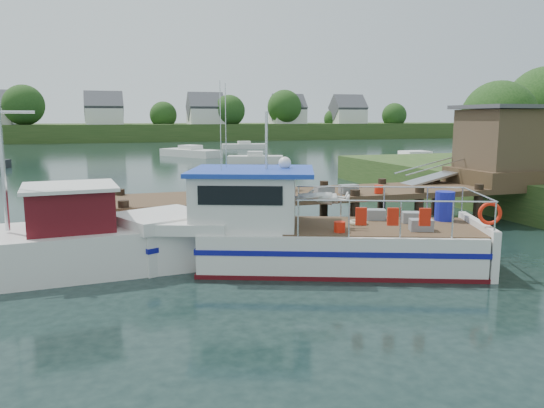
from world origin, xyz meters
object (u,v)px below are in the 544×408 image
object	(u,v)px
lobster_boat	(292,233)
work_boat	(31,246)
dock	(447,164)
moored_b	(255,159)
moored_d	(191,152)
moored_c	(415,160)
moored_far	(244,146)

from	to	relation	value
lobster_boat	work_boat	distance (m)	6.75
dock	moored_b	world-z (taller)	dock
dock	work_boat	size ratio (longest dim) A/B	1.83
dock	moored_b	bearing A→B (deg)	89.06
dock	moored_d	world-z (taller)	dock
work_boat	moored_b	xyz separation A→B (m)	(14.84, 30.51, -0.36)
moored_d	moored_b	bearing A→B (deg)	-70.86
moored_c	moored_d	distance (m)	23.01
moored_b	moored_far	bearing A→B (deg)	60.36
lobster_boat	moored_b	bearing A→B (deg)	96.60
dock	moored_d	xyz separation A→B (m)	(-3.61, 37.78, -1.80)
lobster_boat	moored_d	bearing A→B (deg)	105.45
work_boat	moored_c	xyz separation A→B (m)	(26.96, 24.20, -0.30)
moored_far	moored_d	world-z (taller)	moored_d
dock	moored_c	size ratio (longest dim) A/B	2.12
moored_far	moored_d	xyz separation A→B (m)	(-9.05, -12.28, 0.08)
moored_d	dock	bearing A→B (deg)	-87.42
work_boat	moored_b	size ratio (longest dim) A/B	1.77
moored_far	moored_d	bearing A→B (deg)	-132.04
work_boat	moored_b	world-z (taller)	work_boat
moored_b	lobster_boat	bearing A→B (deg)	-121.56
dock	moored_b	distance (m)	27.80
work_boat	moored_c	size ratio (longest dim) A/B	1.15
moored_b	moored_d	distance (m)	10.84
moored_b	work_boat	bearing A→B (deg)	-132.99
dock	moored_d	bearing A→B (deg)	95.46
lobster_boat	moored_b	world-z (taller)	lobster_boat
work_boat	moored_c	world-z (taller)	work_boat
lobster_boat	moored_b	distance (m)	32.75
dock	lobster_boat	bearing A→B (deg)	-152.82
lobster_boat	work_boat	world-z (taller)	lobster_boat
work_boat	moored_d	bearing A→B (deg)	71.00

